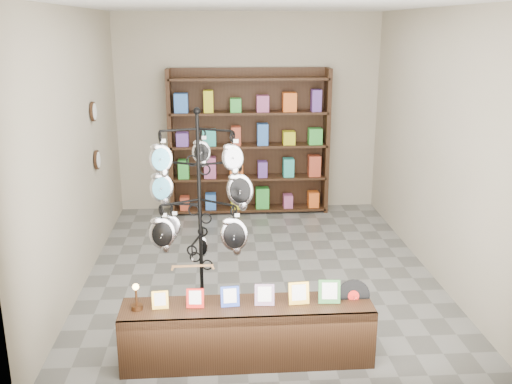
# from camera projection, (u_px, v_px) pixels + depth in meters

# --- Properties ---
(ground) EXTENTS (5.00, 5.00, 0.00)m
(ground) POSITION_uv_depth(u_px,v_px,m) (260.00, 271.00, 6.76)
(ground) COLOR slate
(ground) RESTS_ON ground
(room_envelope) EXTENTS (5.00, 5.00, 5.00)m
(room_envelope) POSITION_uv_depth(u_px,v_px,m) (260.00, 116.00, 6.24)
(room_envelope) COLOR #A99E88
(room_envelope) RESTS_ON ground
(display_tree) EXTENTS (1.07, 0.93, 2.09)m
(display_tree) POSITION_uv_depth(u_px,v_px,m) (199.00, 200.00, 5.42)
(display_tree) COLOR black
(display_tree) RESTS_ON ground
(front_shelf) EXTENTS (2.14, 0.45, 0.76)m
(front_shelf) POSITION_uv_depth(u_px,v_px,m) (248.00, 333.00, 4.90)
(front_shelf) COLOR black
(front_shelf) RESTS_ON ground
(back_shelving) EXTENTS (2.42, 0.36, 2.20)m
(back_shelving) POSITION_uv_depth(u_px,v_px,m) (249.00, 147.00, 8.67)
(back_shelving) COLOR black
(back_shelving) RESTS_ON ground
(wall_clocks) EXTENTS (0.03, 0.24, 0.84)m
(wall_clocks) POSITION_uv_depth(u_px,v_px,m) (95.00, 136.00, 6.98)
(wall_clocks) COLOR black
(wall_clocks) RESTS_ON ground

